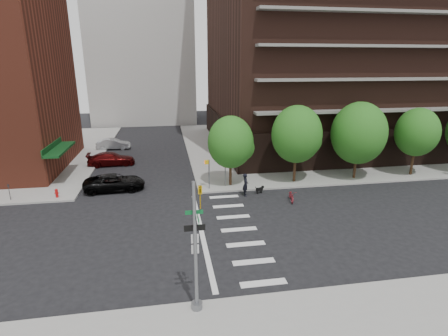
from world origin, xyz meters
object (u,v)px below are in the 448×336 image
at_px(fire_hydrant, 57,193).
at_px(parked_car_silver, 113,144).
at_px(scooter, 292,196).
at_px(traffic_signal, 196,258).
at_px(parked_car_black, 114,183).
at_px(parked_car_maroon, 111,159).
at_px(dog_walker, 245,185).

bearing_deg(fire_hydrant, parked_car_silver, 82.25).
distance_m(parked_car_silver, scooter, 26.25).
xyz_separation_m(traffic_signal, fire_hydrant, (-10.03, 15.29, -2.15)).
distance_m(parked_car_black, scooter, 15.12).
bearing_deg(parked_car_maroon, dog_walker, -135.90).
relative_size(parked_car_black, parked_car_silver, 1.23).
distance_m(scooter, dog_walker, 3.86).
bearing_deg(scooter, parked_car_silver, 140.46).
xyz_separation_m(parked_car_black, dog_walker, (10.92, -3.11, 0.25)).
distance_m(parked_car_maroon, dog_walker, 16.60).
xyz_separation_m(scooter, dog_walker, (-3.37, 1.81, 0.50)).
relative_size(fire_hydrant, dog_walker, 0.38).
relative_size(fire_hydrant, parked_car_maroon, 0.15).
relative_size(parked_car_silver, dog_walker, 2.17).
bearing_deg(parked_car_maroon, parked_car_black, -174.04).
xyz_separation_m(parked_car_black, parked_car_silver, (-2.09, 15.59, -0.02)).
distance_m(traffic_signal, dog_walker, 14.59).
bearing_deg(fire_hydrant, parked_car_maroon, 72.06).
height_order(traffic_signal, parked_car_silver, traffic_signal).
xyz_separation_m(traffic_signal, scooter, (8.65, 11.68, -2.23)).
relative_size(traffic_signal, scooter, 3.38).
xyz_separation_m(traffic_signal, parked_car_silver, (-7.73, 32.20, -2.01)).
relative_size(scooter, dog_walker, 0.92).
bearing_deg(parked_car_silver, dog_walker, -144.68).
bearing_deg(scooter, parked_car_black, 172.86).
xyz_separation_m(parked_car_silver, dog_walker, (13.01, -18.70, 0.27)).
bearing_deg(parked_car_maroon, traffic_signal, -167.75).
xyz_separation_m(parked_car_maroon, scooter, (15.65, -12.99, -0.25)).
bearing_deg(dog_walker, parked_car_black, 82.30).
height_order(parked_car_maroon, parked_car_silver, parked_car_maroon).
height_order(traffic_signal, parked_car_black, traffic_signal).
height_order(fire_hydrant, parked_car_maroon, parked_car_maroon).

